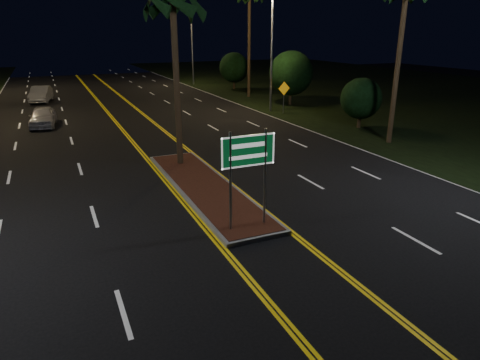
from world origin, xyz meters
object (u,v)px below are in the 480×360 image
highway_sign (248,160)px  car_far (41,93)px  shrub_near (361,99)px  shrub_far (234,67)px  streetlight_right_mid (268,38)px  car_near (42,115)px  palm_median (173,4)px  warning_sign (284,93)px  median_island (205,187)px  shrub_mid (291,73)px  streetlight_right_far (189,35)px

highway_sign → car_far: size_ratio=0.65×
highway_sign → shrub_near: size_ratio=0.97×
highway_sign → shrub_far: 35.96m
highway_sign → streetlight_right_mid: bearing=61.1°
shrub_near → car_far: shrub_near is taller
car_near → shrub_far: bearing=39.5°
palm_median → warning_sign: bearing=41.6°
median_island → car_far: (-6.00, 27.76, 0.73)m
highway_sign → median_island: bearing=90.0°
palm_median → warning_sign: palm_median is taller
car_near → streetlight_right_mid: bearing=2.5°
streetlight_right_mid → palm_median: 15.73m
car_near → warning_sign: (17.38, -2.46, 0.83)m
shrub_mid → shrub_far: 12.01m
shrub_near → shrub_mid: shrub_mid is taller
highway_sign → shrub_far: size_ratio=0.81×
median_island → shrub_near: 15.32m
car_far → streetlight_right_far: bearing=33.4°
highway_sign → palm_median: 9.11m
streetlight_right_mid → car_far: bearing=142.5°
streetlight_right_mid → shrub_far: bearing=77.2°
palm_median → car_near: palm_median is taller
shrub_mid → palm_median: bearing=-136.0°
shrub_near → shrub_mid: (0.50, 10.00, 0.78)m
car_near → car_far: bearing=96.6°
highway_sign → streetlight_right_mid: streetlight_right_mid is taller
streetlight_right_far → streetlight_right_mid: bearing=-90.0°
streetlight_right_mid → warning_sign: streetlight_right_mid is taller
highway_sign → palm_median: (0.00, 7.70, 4.87)m
palm_median → car_near: bearing=115.3°
highway_sign → warning_sign: 21.20m
shrub_mid → shrub_far: bearing=91.0°
highway_sign → shrub_mid: bearing=56.6°
palm_median → warning_sign: size_ratio=3.36×
car_near → streetlight_right_far: bearing=55.1°
streetlight_right_far → car_near: streetlight_right_far is taller
car_near → highway_sign: bearing=-67.4°
median_island → streetlight_right_mid: 19.20m
median_island → car_near: size_ratio=2.21×
shrub_mid → car_near: shrub_mid is taller
warning_sign → median_island: bearing=-136.1°
streetlight_right_far → shrub_mid: (3.39, -18.00, -2.93)m
streetlight_right_far → car_near: size_ratio=1.94×
highway_sign → streetlight_right_far: size_ratio=0.36×
streetlight_right_far → shrub_mid: 18.55m
streetlight_right_far → warning_sign: bearing=-87.8°
median_island → warning_sign: warning_sign is taller
median_island → streetlight_right_far: 37.00m
shrub_mid → warning_sign: size_ratio=1.87×
highway_sign → shrub_mid: (14.00, 21.20, 0.32)m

